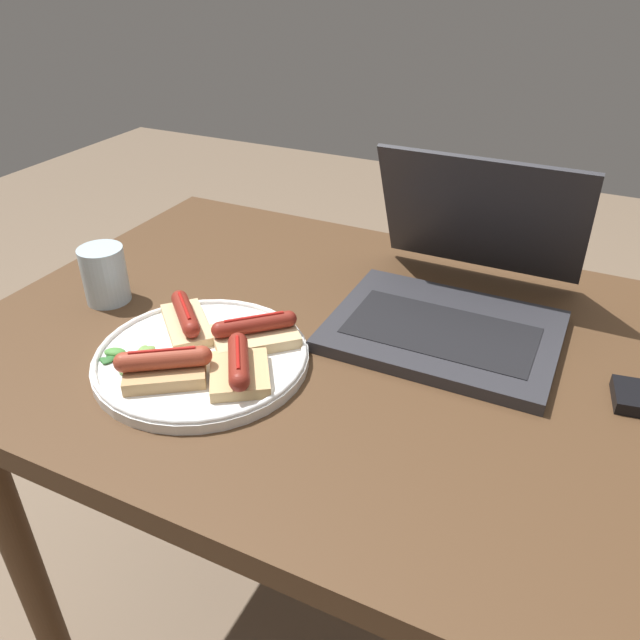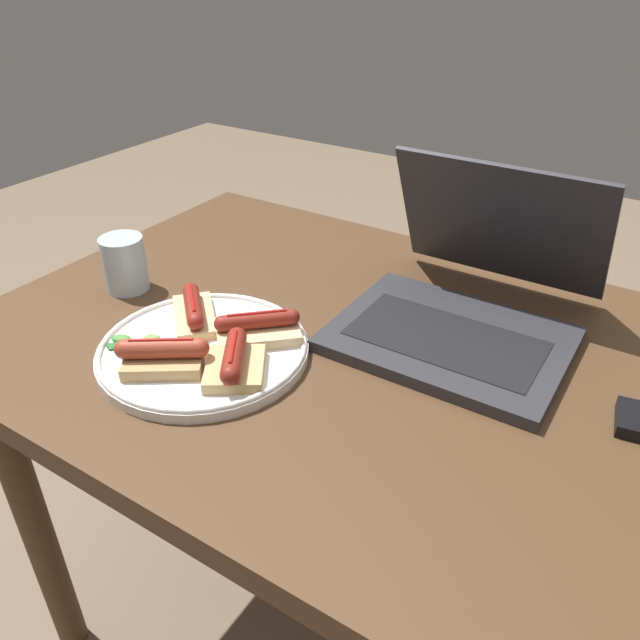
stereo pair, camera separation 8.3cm
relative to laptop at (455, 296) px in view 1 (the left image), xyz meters
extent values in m
plane|color=#75604C|center=(-0.12, -0.12, -0.77)|extent=(6.00, 6.00, 0.00)
cube|color=#4C331E|center=(-0.12, -0.12, -0.06)|extent=(1.10, 0.76, 0.04)
cylinder|color=#4C331E|center=(-0.58, 0.18, -0.42)|extent=(0.05, 0.05, 0.69)
cylinder|color=#4C331E|center=(-0.58, -0.41, -0.42)|extent=(0.05, 0.05, 0.69)
cube|color=#2D2D33|center=(0.00, -0.05, -0.03)|extent=(0.32, 0.24, 0.02)
cube|color=black|center=(0.00, -0.06, -0.02)|extent=(0.26, 0.13, 0.00)
cube|color=#2D2D33|center=(0.00, 0.12, 0.08)|extent=(0.32, 0.11, 0.21)
cube|color=#192347|center=(0.00, 0.12, 0.08)|extent=(0.29, 0.09, 0.19)
cylinder|color=white|center=(-0.28, -0.26, -0.04)|extent=(0.29, 0.29, 0.01)
torus|color=white|center=(-0.28, -0.26, -0.03)|extent=(0.29, 0.29, 0.01)
cube|color=#D6B784|center=(-0.33, -0.21, -0.02)|extent=(0.12, 0.12, 0.01)
cylinder|color=maroon|center=(-0.33, -0.21, 0.00)|extent=(0.08, 0.08, 0.02)
sphere|color=maroon|center=(-0.30, -0.24, 0.00)|extent=(0.02, 0.02, 0.02)
sphere|color=maroon|center=(-0.37, -0.18, 0.00)|extent=(0.02, 0.02, 0.02)
cylinder|color=red|center=(-0.33, -0.21, 0.01)|extent=(0.06, 0.06, 0.01)
cube|color=tan|center=(-0.29, -0.32, -0.02)|extent=(0.12, 0.11, 0.02)
cylinder|color=#9E3D28|center=(-0.29, -0.32, 0.00)|extent=(0.09, 0.08, 0.03)
sphere|color=#9E3D28|center=(-0.32, -0.35, 0.00)|extent=(0.03, 0.03, 0.03)
sphere|color=#9E3D28|center=(-0.25, -0.29, 0.00)|extent=(0.03, 0.03, 0.03)
cylinder|color=red|center=(-0.29, -0.32, 0.02)|extent=(0.07, 0.05, 0.01)
cube|color=#D6B784|center=(-0.23, -0.20, -0.02)|extent=(0.14, 0.13, 0.02)
cylinder|color=maroon|center=(-0.23, -0.20, 0.00)|extent=(0.09, 0.08, 0.02)
sphere|color=maroon|center=(-0.26, -0.23, 0.00)|extent=(0.02, 0.02, 0.02)
sphere|color=maroon|center=(-0.19, -0.16, 0.00)|extent=(0.02, 0.02, 0.02)
cylinder|color=red|center=(-0.23, -0.20, 0.01)|extent=(0.06, 0.06, 0.01)
cube|color=tan|center=(-0.20, -0.28, -0.02)|extent=(0.11, 0.12, 0.02)
cylinder|color=maroon|center=(-0.20, -0.28, 0.00)|extent=(0.07, 0.08, 0.03)
sphere|color=maroon|center=(-0.22, -0.25, 0.00)|extent=(0.03, 0.03, 0.03)
sphere|color=maroon|center=(-0.18, -0.32, 0.00)|extent=(0.03, 0.03, 0.03)
cylinder|color=red|center=(-0.20, -0.28, 0.01)|extent=(0.04, 0.06, 0.00)
ellipsoid|color=#709E4C|center=(-0.35, -0.29, -0.02)|extent=(0.02, 0.03, 0.01)
ellipsoid|color=#2D662D|center=(-0.38, -0.33, -0.03)|extent=(0.02, 0.01, 0.00)
ellipsoid|color=#4C8E3D|center=(-0.38, -0.31, -0.02)|extent=(0.03, 0.03, 0.01)
ellipsoid|color=#2D662D|center=(-0.38, -0.32, -0.03)|extent=(0.01, 0.02, 0.01)
ellipsoid|color=#709E4C|center=(-0.34, -0.33, -0.02)|extent=(0.03, 0.03, 0.01)
ellipsoid|color=#709E4C|center=(-0.35, -0.32, -0.03)|extent=(0.02, 0.03, 0.01)
ellipsoid|color=#709E4C|center=(-0.35, -0.29, -0.02)|extent=(0.02, 0.02, 0.01)
cylinder|color=silver|center=(-0.51, -0.18, 0.00)|extent=(0.07, 0.07, 0.09)
camera|label=1|loc=(0.17, -0.81, 0.45)|focal=35.00mm
camera|label=2|loc=(0.24, -0.77, 0.45)|focal=35.00mm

